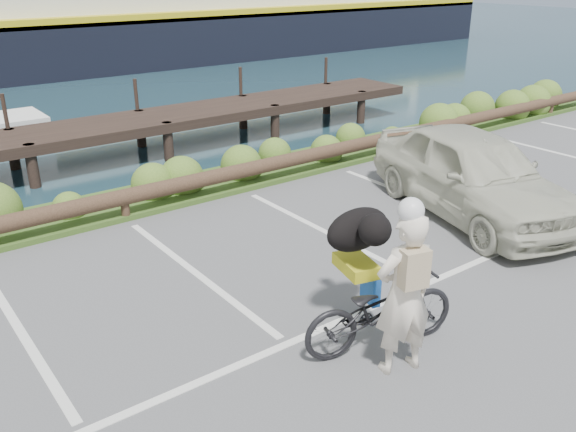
% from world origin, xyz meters
% --- Properties ---
extents(ground, '(72.00, 72.00, 0.00)m').
position_xyz_m(ground, '(0.00, 0.00, 0.00)').
color(ground, '#4F5051').
extents(vegetation_strip, '(34.00, 1.60, 0.10)m').
position_xyz_m(vegetation_strip, '(0.00, 5.30, 0.05)').
color(vegetation_strip, '#3D5B21').
rests_on(vegetation_strip, ground).
extents(log_rail, '(32.00, 0.30, 0.60)m').
position_xyz_m(log_rail, '(0.00, 4.60, 0.00)').
color(log_rail, '#443021').
rests_on(log_rail, ground).
extents(bicycle, '(2.12, 1.18, 1.06)m').
position_xyz_m(bicycle, '(0.87, -1.11, 0.53)').
color(bicycle, black).
rests_on(bicycle, ground).
extents(cyclist, '(0.82, 0.64, 1.98)m').
position_xyz_m(cyclist, '(0.75, -1.56, 0.99)').
color(cyclist, silver).
rests_on(cyclist, ground).
extents(dog, '(0.68, 1.03, 0.54)m').
position_xyz_m(dog, '(1.03, -0.49, 1.33)').
color(dog, black).
rests_on(dog, bicycle).
extents(parked_car, '(3.12, 5.09, 1.62)m').
position_xyz_m(parked_car, '(5.33, 0.99, 0.81)').
color(parked_car, beige).
rests_on(parked_car, ground).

